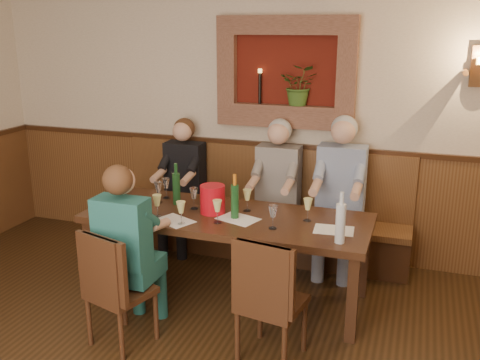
{
  "coord_description": "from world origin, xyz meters",
  "views": [
    {
      "loc": [
        1.48,
        -2.13,
        2.28
      ],
      "look_at": [
        0.1,
        1.9,
        1.05
      ],
      "focal_mm": 40.0,
      "sensor_mm": 36.0,
      "label": 1
    }
  ],
  "objects_px": {
    "person_chair_front": "(131,265)",
    "water_bottle": "(340,222)",
    "chair_near_right": "(270,323)",
    "person_bench_mid": "(276,205)",
    "bench": "(259,224)",
    "wine_bottle_green_a": "(235,200)",
    "wine_bottle_green_b": "(176,188)",
    "chair_near_left": "(120,311)",
    "person_bench_left": "(182,197)",
    "person_bench_right": "(338,209)",
    "dining_table": "(227,223)",
    "spittoon_bucket": "(213,199)"
  },
  "relations": [
    {
      "from": "person_chair_front",
      "to": "water_bottle",
      "type": "height_order",
      "value": "person_chair_front"
    },
    {
      "from": "chair_near_right",
      "to": "person_bench_mid",
      "type": "height_order",
      "value": "person_bench_mid"
    },
    {
      "from": "bench",
      "to": "wine_bottle_green_a",
      "type": "xyz_separation_m",
      "value": [
        0.09,
        -1.0,
        0.58
      ]
    },
    {
      "from": "wine_bottle_green_a",
      "to": "wine_bottle_green_b",
      "type": "relative_size",
      "value": 1.0
    },
    {
      "from": "chair_near_left",
      "to": "wine_bottle_green_a",
      "type": "distance_m",
      "value": 1.24
    },
    {
      "from": "chair_near_left",
      "to": "person_bench_left",
      "type": "relative_size",
      "value": 0.66
    },
    {
      "from": "person_bench_left",
      "to": "person_chair_front",
      "type": "xyz_separation_m",
      "value": [
        0.33,
        -1.62,
        -0.01
      ]
    },
    {
      "from": "person_bench_mid",
      "to": "person_bench_right",
      "type": "bearing_deg",
      "value": -0.18
    },
    {
      "from": "bench",
      "to": "person_bench_right",
      "type": "xyz_separation_m",
      "value": [
        0.81,
        -0.11,
        0.29
      ]
    },
    {
      "from": "chair_near_left",
      "to": "person_chair_front",
      "type": "height_order",
      "value": "person_chair_front"
    },
    {
      "from": "person_chair_front",
      "to": "wine_bottle_green_a",
      "type": "bearing_deg",
      "value": 51.59
    },
    {
      "from": "water_bottle",
      "to": "dining_table",
      "type": "bearing_deg",
      "value": 163.31
    },
    {
      "from": "person_chair_front",
      "to": "wine_bottle_green_a",
      "type": "distance_m",
      "value": 0.99
    },
    {
      "from": "chair_near_right",
      "to": "person_chair_front",
      "type": "xyz_separation_m",
      "value": [
        -1.09,
        -0.01,
        0.28
      ]
    },
    {
      "from": "wine_bottle_green_a",
      "to": "chair_near_left",
      "type": "bearing_deg",
      "value": -122.91
    },
    {
      "from": "person_bench_mid",
      "to": "chair_near_left",
      "type": "bearing_deg",
      "value": -111.06
    },
    {
      "from": "chair_near_left",
      "to": "spittoon_bucket",
      "type": "height_order",
      "value": "spittoon_bucket"
    },
    {
      "from": "bench",
      "to": "person_bench_left",
      "type": "bearing_deg",
      "value": -172.66
    },
    {
      "from": "dining_table",
      "to": "water_bottle",
      "type": "height_order",
      "value": "water_bottle"
    },
    {
      "from": "person_bench_right",
      "to": "wine_bottle_green_a",
      "type": "height_order",
      "value": "person_bench_right"
    },
    {
      "from": "dining_table",
      "to": "person_bench_left",
      "type": "xyz_separation_m",
      "value": [
        -0.81,
        0.84,
        -0.11
      ]
    },
    {
      "from": "bench",
      "to": "wine_bottle_green_a",
      "type": "height_order",
      "value": "wine_bottle_green_a"
    },
    {
      "from": "person_bench_right",
      "to": "water_bottle",
      "type": "distance_m",
      "value": 1.18
    },
    {
      "from": "bench",
      "to": "person_bench_mid",
      "type": "xyz_separation_m",
      "value": [
        0.2,
        -0.11,
        0.26
      ]
    },
    {
      "from": "chair_near_left",
      "to": "bench",
      "type": "bearing_deg",
      "value": 92.08
    },
    {
      "from": "person_bench_left",
      "to": "wine_bottle_green_b",
      "type": "distance_m",
      "value": 0.85
    },
    {
      "from": "person_chair_front",
      "to": "wine_bottle_green_b",
      "type": "relative_size",
      "value": 3.63
    },
    {
      "from": "chair_near_right",
      "to": "spittoon_bucket",
      "type": "height_order",
      "value": "spittoon_bucket"
    },
    {
      "from": "dining_table",
      "to": "wine_bottle_green_b",
      "type": "height_order",
      "value": "wine_bottle_green_b"
    },
    {
      "from": "bench",
      "to": "wine_bottle_green_b",
      "type": "height_order",
      "value": "wine_bottle_green_b"
    },
    {
      "from": "chair_near_left",
      "to": "person_chair_front",
      "type": "relative_size",
      "value": 0.67
    },
    {
      "from": "dining_table",
      "to": "wine_bottle_green_a",
      "type": "bearing_deg",
      "value": -31.56
    },
    {
      "from": "person_bench_left",
      "to": "person_chair_front",
      "type": "distance_m",
      "value": 1.65
    },
    {
      "from": "person_bench_right",
      "to": "person_chair_front",
      "type": "height_order",
      "value": "person_bench_right"
    },
    {
      "from": "person_bench_left",
      "to": "water_bottle",
      "type": "bearing_deg",
      "value": -32.24
    },
    {
      "from": "person_bench_mid",
      "to": "person_chair_front",
      "type": "bearing_deg",
      "value": -112.9
    },
    {
      "from": "person_bench_mid",
      "to": "wine_bottle_green_b",
      "type": "distance_m",
      "value": 1.06
    },
    {
      "from": "person_bench_left",
      "to": "wine_bottle_green_b",
      "type": "bearing_deg",
      "value": -68.13
    },
    {
      "from": "person_chair_front",
      "to": "bench",
      "type": "bearing_deg",
      "value": 74.33
    },
    {
      "from": "person_bench_left",
      "to": "water_bottle",
      "type": "height_order",
      "value": "person_bench_left"
    },
    {
      "from": "person_bench_right",
      "to": "wine_bottle_green_b",
      "type": "distance_m",
      "value": 1.54
    },
    {
      "from": "person_bench_right",
      "to": "water_bottle",
      "type": "relative_size",
      "value": 3.85
    },
    {
      "from": "chair_near_right",
      "to": "wine_bottle_green_a",
      "type": "xyz_separation_m",
      "value": [
        -0.52,
        0.72,
        0.63
      ]
    },
    {
      "from": "wine_bottle_green_b",
      "to": "dining_table",
      "type": "bearing_deg",
      "value": -12.82
    },
    {
      "from": "person_bench_mid",
      "to": "wine_bottle_green_b",
      "type": "relative_size",
      "value": 3.82
    },
    {
      "from": "dining_table",
      "to": "person_bench_left",
      "type": "bearing_deg",
      "value": 133.97
    },
    {
      "from": "person_chair_front",
      "to": "spittoon_bucket",
      "type": "xyz_separation_m",
      "value": [
        0.35,
        0.79,
        0.31
      ]
    },
    {
      "from": "person_bench_right",
      "to": "person_bench_mid",
      "type": "bearing_deg",
      "value": 179.82
    },
    {
      "from": "dining_table",
      "to": "chair_near_right",
      "type": "relative_size",
      "value": 2.55
    },
    {
      "from": "person_bench_right",
      "to": "person_chair_front",
      "type": "xyz_separation_m",
      "value": [
        -1.3,
        -1.62,
        -0.06
      ]
    }
  ]
}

